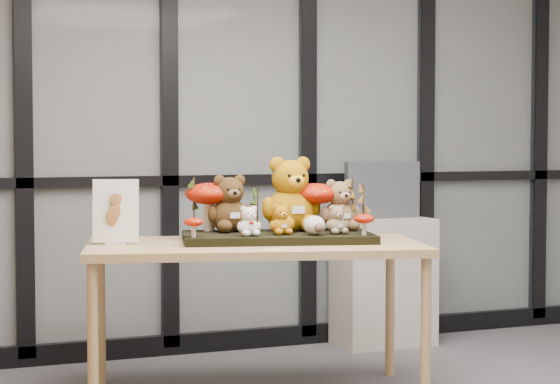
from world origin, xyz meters
name	(u,v)px	position (x,y,z in m)	size (l,w,h in m)	color
room_shell	(456,40)	(0.00, 0.00, 1.68)	(5.00, 5.00, 5.00)	beige
glass_partition	(240,120)	(0.00, 2.47, 1.42)	(4.90, 0.06, 2.78)	#2D383F
display_table	(255,256)	(-0.33, 1.34, 0.71)	(1.82, 1.22, 0.78)	tan
diorama_tray	(278,237)	(-0.19, 1.37, 0.80)	(0.96, 0.48, 0.04)	black
bear_pooh_yellow	(290,190)	(-0.08, 1.47, 1.03)	(0.32, 0.29, 0.42)	#A86F08
bear_brown_medium	(230,200)	(-0.39, 1.55, 0.98)	(0.25, 0.22, 0.32)	#432C12
bear_tan_back	(340,202)	(0.17, 1.40, 0.97)	(0.22, 0.20, 0.29)	brown
bear_small_yellow	(281,218)	(-0.21, 1.29, 0.90)	(0.13, 0.11, 0.17)	#B46E0D
bear_white_bow	(249,219)	(-0.38, 1.28, 0.90)	(0.13, 0.11, 0.16)	white
bear_beige_small	(337,218)	(0.07, 1.22, 0.90)	(0.12, 0.11, 0.16)	#876F50
plush_cream_hedgehog	(314,224)	(-0.06, 1.21, 0.87)	(0.08, 0.07, 0.11)	silver
mushroom_back_left	(209,204)	(-0.48, 1.61, 0.96)	(0.25, 0.25, 0.28)	#9F1705
mushroom_back_right	(315,204)	(0.05, 1.46, 0.96)	(0.24, 0.24, 0.27)	#9F1705
mushroom_front_left	(194,226)	(-0.65, 1.32, 0.87)	(0.10, 0.10, 0.11)	#9F1705
mushroom_front_right	(364,223)	(0.17, 1.11, 0.88)	(0.10, 0.10, 0.12)	#9F1705
sprig_green_far_left	(194,205)	(-0.57, 1.60, 0.96)	(0.05, 0.05, 0.28)	#203B0D
sprig_green_mid_left	(220,209)	(-0.42, 1.61, 0.93)	(0.05, 0.05, 0.22)	#203B0D
sprig_dry_far_right	(352,204)	(0.23, 1.37, 0.96)	(0.05, 0.05, 0.27)	brown
sprig_dry_mid_right	(363,208)	(0.23, 1.24, 0.95)	(0.05, 0.05, 0.25)	brown
sprig_green_centre	(258,209)	(-0.23, 1.57, 0.93)	(0.05, 0.05, 0.23)	#203B0D
sign_holder	(116,214)	(-0.99, 1.53, 0.93)	(0.23, 0.12, 0.32)	silver
label_card	(273,250)	(-0.36, 1.01, 0.78)	(0.09, 0.03, 0.00)	white
cabinet	(383,282)	(0.88, 2.26, 0.40)	(0.60, 0.35, 0.80)	#B0A79D
monitor	(383,190)	(0.88, 2.27, 0.98)	(0.50, 0.05, 0.36)	#4A4D51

